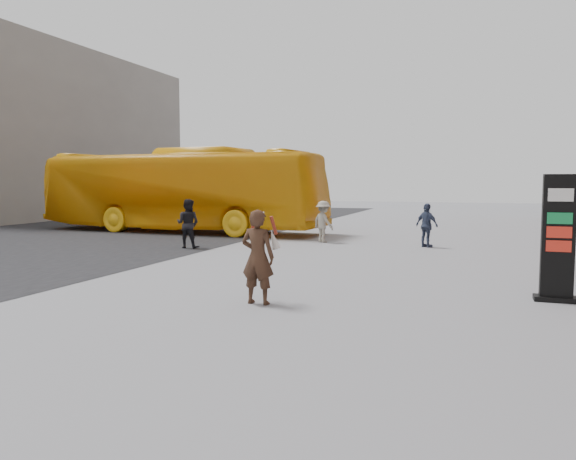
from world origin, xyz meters
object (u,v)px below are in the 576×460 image
(woman, at_px, (258,256))
(pedestrian_a, at_px, (188,224))
(info_pylon, at_px, (558,238))
(bus, at_px, (181,191))
(pedestrian_c, at_px, (427,225))
(pedestrian_b, at_px, (323,222))

(woman, xyz_separation_m, pedestrian_a, (-5.30, 6.99, -0.07))
(info_pylon, xyz_separation_m, bus, (-13.59, 10.26, 0.62))
(woman, distance_m, pedestrian_c, 9.97)
(bus, distance_m, pedestrian_b, 7.35)
(info_pylon, distance_m, pedestrian_b, 10.49)
(pedestrian_a, height_order, pedestrian_c, pedestrian_a)
(woman, height_order, pedestrian_a, woman)
(bus, bearing_deg, woman, -141.72)
(pedestrian_b, bearing_deg, bus, 18.87)
(info_pylon, height_order, woman, info_pylon)
(pedestrian_a, relative_size, pedestrian_b, 1.08)
(info_pylon, height_order, bus, bus)
(pedestrian_b, bearing_deg, woman, 134.95)
(pedestrian_a, distance_m, pedestrian_b, 4.83)
(info_pylon, distance_m, bus, 17.04)
(woman, relative_size, bus, 0.13)
(info_pylon, xyz_separation_m, pedestrian_c, (-3.01, 7.80, -0.43))
(woman, relative_size, pedestrian_a, 1.06)
(pedestrian_b, bearing_deg, pedestrian_c, -148.92)
(bus, distance_m, pedestrian_a, 6.23)
(pedestrian_b, height_order, pedestrian_c, pedestrian_b)
(pedestrian_a, relative_size, pedestrian_c, 1.10)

